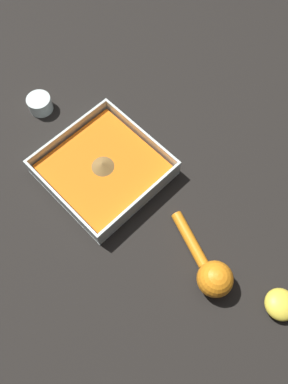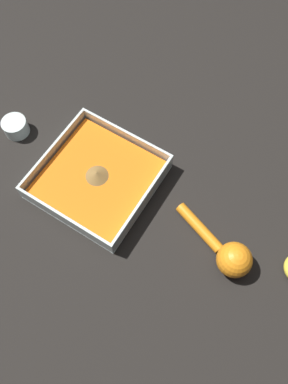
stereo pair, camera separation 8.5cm
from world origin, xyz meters
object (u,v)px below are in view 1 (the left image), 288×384
Objects in this scene: square_dish at (104,169)px; spice_bowl at (40,104)px; lemon_half at (281,304)px; lemon_squeezer at (211,272)px.

square_dish reaches higher than spice_bowl.
lemon_squeezer is at bearing 21.81° from lemon_half.
square_dish is 0.48m from lemon_half.
spice_bowl is (0.26, -0.01, 0.00)m from square_dish.
lemon_squeezer is at bearing 178.64° from square_dish.
spice_bowl is 0.31× the size of lemon_squeezer.
spice_bowl is at bearing -2.30° from square_dish.
square_dish is at bearing 5.73° from lemon_half.
lemon_half is at bearing -177.05° from spice_bowl.
lemon_half is at bearing -174.27° from square_dish.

